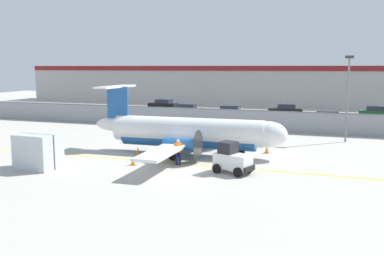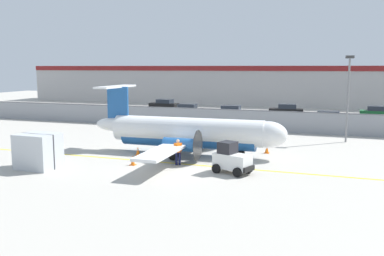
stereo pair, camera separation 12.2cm
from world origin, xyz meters
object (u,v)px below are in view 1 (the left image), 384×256
Objects in this scene: ground_crew_worker at (178,151)px; cargo_container at (38,151)px; traffic_cone_near_left at (138,151)px; baggage_tug at (232,159)px; commuter_airplane at (191,133)px; traffic_cone_far_right at (267,149)px; parked_car_5 at (377,113)px; traffic_cone_near_right at (133,160)px; traffic_cone_far_left at (178,149)px; parked_car_1 at (186,110)px; parked_car_3 at (286,110)px; apron_light_pole at (348,91)px; parked_car_0 at (163,105)px; parked_car_4 at (329,119)px; parked_car_2 at (231,112)px.

ground_crew_worker is 0.70× the size of cargo_container.
baggage_tug is at bearing -19.94° from traffic_cone_near_left.
cargo_container is 7.02m from traffic_cone_near_left.
traffic_cone_far_right is at bearing 21.95° from commuter_airplane.
commuter_airplane is 4.05m from traffic_cone_near_left.
baggage_tug reaches higher than parked_car_5.
traffic_cone_far_left is (1.39, 4.52, 0.00)m from traffic_cone_near_right.
baggage_tug is 0.60× the size of parked_car_1.
parked_car_3 is 10.76m from parked_car_5.
apron_light_pole reaches higher than parked_car_5.
parked_car_0 reaches higher than traffic_cone_near_left.
traffic_cone_near_left is (4.10, 5.64, -0.79)m from cargo_container.
cargo_container is at bearing -147.04° from baggage_tug.
parked_car_3 is 9.13m from parked_car_4.
traffic_cone_near_right is at bearing -138.12° from traffic_cone_far_right.
traffic_cone_far_left is at bearing 72.89° from traffic_cone_near_right.
parked_car_3 is at bearing 113.21° from apron_light_pole.
commuter_airplane is at bearing 0.36° from traffic_cone_far_left.
parked_car_4 is at bearing 58.02° from traffic_cone_near_left.
parked_car_1 is 1.01× the size of parked_car_2.
cargo_container is 0.57× the size of parked_car_0.
commuter_airplane is at bearing -116.83° from parked_car_5.
apron_light_pole is (13.07, 13.76, 3.99)m from traffic_cone_near_right.
baggage_tug is at bearing -48.05° from commuter_airplane.
cargo_container is (-7.95, -3.79, 0.15)m from ground_crew_worker.
cargo_container is 9.83m from traffic_cone_far_left.
traffic_cone_far_left is 26.19m from parked_car_3.
parked_car_3 is (5.98, 30.30, 0.58)m from traffic_cone_near_right.
parked_car_3 is at bearing 78.84° from traffic_cone_near_right.
parked_car_2 is at bearing -161.50° from parked_car_5.
parked_car_3 is (5.96, 4.34, 0.00)m from parked_car_2.
cargo_container is at bearing -143.31° from traffic_cone_far_right.
apron_light_pole reaches higher than parked_car_0.
parked_car_5 is at bearing 61.71° from traffic_cone_near_right.
parked_car_4 reaches higher than traffic_cone_near_left.
cargo_container is 3.82× the size of traffic_cone_far_left.
parked_car_2 is (-6.55, 25.83, 0.04)m from baggage_tug.
commuter_airplane is 25.06× the size of traffic_cone_near_left.
parked_car_3 reaches higher than traffic_cone_far_right.
ground_crew_worker is 0.40× the size of parked_car_2.
parked_car_3 is at bearing 75.51° from traffic_cone_near_left.
parked_car_5 is at bearing -170.40° from parked_car_1.
parked_car_1 is (-13.54, 19.51, 0.58)m from traffic_cone_far_right.
ground_crew_worker is 3.77m from traffic_cone_far_left.
parked_car_0 is (-6.58, 35.33, -0.21)m from cargo_container.
parked_car_0 is 1.02× the size of parked_car_2.
traffic_cone_near_left is 0.15× the size of parked_car_5.
traffic_cone_far_left is at bearing -118.47° from parked_car_5.
parked_car_3 is (3.23, 29.24, -0.06)m from ground_crew_worker.
parked_car_1 is 23.05m from apron_light_pole.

